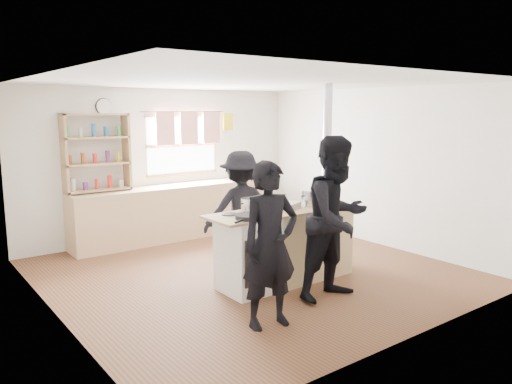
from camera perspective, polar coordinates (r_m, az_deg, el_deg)
The scene contains 14 objects.
ground at distance 6.79m, azimuth -0.59°, elevation -9.14°, with size 5.00×5.00×0.01m, color brown.
back_counter at distance 8.50m, azimuth -9.49°, elevation -2.29°, with size 3.40×0.55×0.90m, color tan.
shelving_unit at distance 8.00m, azimuth -17.77°, elevation 4.35°, with size 1.00×0.28×1.20m.
thermos at distance 9.00m, azimuth -2.89°, elevation 2.26°, with size 0.10×0.10×0.27m, color silver.
cooking_island at distance 6.32m, azimuth 3.44°, elevation -6.09°, with size 1.97×0.64×0.93m.
skillet_greens at distance 5.66m, azimuth -0.76°, elevation -2.79°, with size 0.44×0.44×0.05m.
roast_tray at distance 6.25m, azimuth 3.62°, elevation -1.51°, with size 0.40×0.36×0.08m.
stockpot_stove at distance 6.08m, azimuth -0.72°, elevation -1.44°, with size 0.22×0.22×0.18m.
stockpot_counter at distance 6.46m, azimuth 6.49°, elevation -0.61°, with size 0.32×0.32×0.24m.
bread_board at distance 6.66m, azimuth 8.29°, elevation -0.84°, with size 0.30×0.24×0.12m.
flue_heater at distance 6.98m, azimuth 7.93°, elevation -3.06°, with size 0.35×0.35×2.50m.
person_near_left at distance 4.94m, azimuth 1.63°, elevation -6.09°, with size 0.61×0.40×1.67m, color black.
person_near_right at distance 5.73m, azimuth 9.22°, elevation -3.00°, with size 0.91×0.71×1.87m, color black.
person_far at distance 6.83m, azimuth -1.73°, elevation -2.01°, with size 1.04×0.60×1.60m, color black.
Camera 1 is at (-3.81, -5.19, 2.15)m, focal length 35.00 mm.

